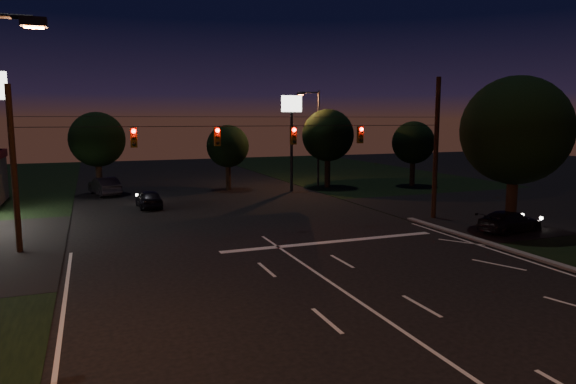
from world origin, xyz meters
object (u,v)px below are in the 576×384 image
utility_pole_right (433,218)px  car_oncoming_b (104,186)px  tree_right_near (514,132)px  car_cross (510,221)px  car_oncoming_a (149,199)px

utility_pole_right → car_oncoming_b: utility_pole_right is taller
car_oncoming_b → tree_right_near: bearing=118.1°
car_oncoming_b → car_cross: (21.09, -23.51, -0.15)m
tree_right_near → car_oncoming_a: bearing=139.7°
car_oncoming_b → utility_pole_right: bearing=122.6°
utility_pole_right → car_cross: size_ratio=2.13×
tree_right_near → utility_pole_right: bearing=107.5°
utility_pole_right → car_cross: (1.48, -5.00, 0.61)m
tree_right_near → car_cross: 5.07m
utility_pole_right → car_cross: bearing=-73.6°
car_oncoming_a → car_cross: car_oncoming_a is taller
utility_pole_right → car_oncoming_b: (-19.62, 18.51, 0.76)m
utility_pole_right → car_cross: utility_pole_right is taller
car_oncoming_a → car_oncoming_b: car_oncoming_b is taller
utility_pole_right → tree_right_near: tree_right_near is taller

